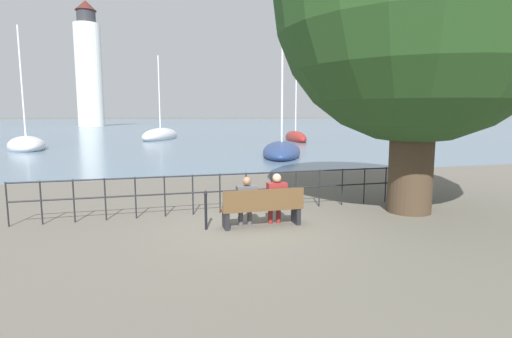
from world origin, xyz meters
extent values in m
plane|color=#605B51|center=(0.00, 0.00, 0.00)|extent=(1000.00, 1000.00, 0.00)
cube|color=slate|center=(0.00, 157.94, 0.00)|extent=(600.00, 300.00, 0.01)
cylinder|color=#423323|center=(4.18, 0.28, 1.46)|extent=(1.13, 1.13, 2.93)
cube|color=brown|center=(0.00, 0.00, 0.42)|extent=(1.90, 0.45, 0.05)
cube|color=brown|center=(0.00, -0.21, 0.68)|extent=(1.90, 0.04, 0.45)
cube|color=black|center=(-0.85, 0.00, 0.20)|extent=(0.10, 0.41, 0.40)
cube|color=black|center=(0.85, 0.00, 0.20)|extent=(0.10, 0.41, 0.40)
cylinder|color=#4C4C51|center=(-0.47, 0.16, 0.23)|extent=(0.11, 0.11, 0.45)
cylinder|color=#4C4C51|center=(-0.25, 0.16, 0.23)|extent=(0.11, 0.11, 0.45)
cube|color=#4C4C51|center=(-0.36, 0.07, 0.50)|extent=(0.40, 0.26, 0.14)
cube|color=#4C4C51|center=(-0.36, -0.02, 0.71)|extent=(0.47, 0.24, 0.52)
sphere|color=#846047|center=(-0.36, -0.02, 1.08)|extent=(0.19, 0.19, 0.19)
cylinder|color=maroon|center=(0.26, 0.16, 0.23)|extent=(0.11, 0.11, 0.45)
cylinder|color=maroon|center=(0.46, 0.16, 0.23)|extent=(0.11, 0.11, 0.45)
cube|color=maroon|center=(0.36, 0.07, 0.50)|extent=(0.38, 0.26, 0.14)
cube|color=maroon|center=(0.36, -0.02, 0.73)|extent=(0.45, 0.24, 0.56)
sphere|color=tan|center=(0.36, -0.02, 1.12)|extent=(0.21, 0.21, 0.21)
cylinder|color=black|center=(-5.67, 1.50, 0.53)|extent=(0.04, 0.04, 1.05)
cylinder|color=black|center=(-4.96, 1.50, 0.53)|extent=(0.04, 0.04, 1.05)
cylinder|color=black|center=(-4.25, 1.50, 0.53)|extent=(0.04, 0.04, 1.05)
cylinder|color=black|center=(-3.54, 1.50, 0.53)|extent=(0.04, 0.04, 1.05)
cylinder|color=black|center=(-2.83, 1.50, 0.53)|extent=(0.04, 0.04, 1.05)
cylinder|color=black|center=(-2.13, 1.50, 0.53)|extent=(0.04, 0.04, 1.05)
cylinder|color=black|center=(-1.42, 1.50, 0.53)|extent=(0.04, 0.04, 1.05)
cylinder|color=black|center=(-0.71, 1.50, 0.53)|extent=(0.04, 0.04, 1.05)
cylinder|color=black|center=(0.00, 1.50, 0.53)|extent=(0.04, 0.04, 1.05)
cylinder|color=black|center=(0.71, 1.50, 0.53)|extent=(0.04, 0.04, 1.05)
cylinder|color=black|center=(1.42, 1.50, 0.53)|extent=(0.04, 0.04, 1.05)
cylinder|color=black|center=(2.13, 1.50, 0.53)|extent=(0.04, 0.04, 1.05)
cylinder|color=black|center=(2.83, 1.50, 0.53)|extent=(0.04, 0.04, 1.05)
cylinder|color=black|center=(3.54, 1.50, 0.53)|extent=(0.04, 0.04, 1.05)
cylinder|color=black|center=(4.25, 1.50, 0.53)|extent=(0.04, 0.04, 1.05)
cylinder|color=black|center=(4.96, 1.50, 0.53)|extent=(0.04, 0.04, 1.05)
cylinder|color=black|center=(5.67, 1.50, 0.53)|extent=(0.04, 0.04, 1.05)
cylinder|color=black|center=(0.00, 1.50, 1.02)|extent=(11.34, 0.04, 0.04)
cylinder|color=black|center=(0.00, 1.50, 0.58)|extent=(11.34, 0.04, 0.04)
cylinder|color=black|center=(-1.29, 0.05, 0.40)|extent=(0.06, 0.06, 0.80)
cone|color=black|center=(-1.29, 0.05, 0.86)|extent=(0.09, 0.09, 0.11)
ellipsoid|color=maroon|center=(12.28, 29.78, 0.28)|extent=(2.99, 8.01, 1.41)
cylinder|color=silver|center=(12.28, 29.78, 5.50)|extent=(0.14, 0.14, 9.59)
ellipsoid|color=silver|center=(-1.00, 36.04, 0.35)|extent=(5.53, 9.23, 1.73)
cylinder|color=silver|center=(-1.00, 36.04, 4.87)|extent=(0.14, 0.14, 8.01)
ellipsoid|color=navy|center=(5.95, 15.82, 0.25)|extent=(5.13, 8.73, 1.23)
cylinder|color=silver|center=(5.95, 15.82, 3.85)|extent=(0.14, 0.14, 6.48)
ellipsoid|color=silver|center=(-11.29, 25.02, 0.29)|extent=(4.09, 6.51, 1.46)
cylinder|color=silver|center=(-11.29, 25.02, 4.92)|extent=(0.14, 0.14, 8.38)
cylinder|color=white|center=(-14.94, 94.56, 11.86)|extent=(5.99, 5.99, 23.71)
cylinder|color=#2D2D33|center=(-14.94, 94.56, 25.16)|extent=(4.19, 4.19, 2.89)
cone|color=#4C1E19|center=(-14.94, 94.56, 27.76)|extent=(4.79, 4.79, 2.31)
camera|label=1|loc=(-2.53, -8.68, 2.55)|focal=28.00mm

